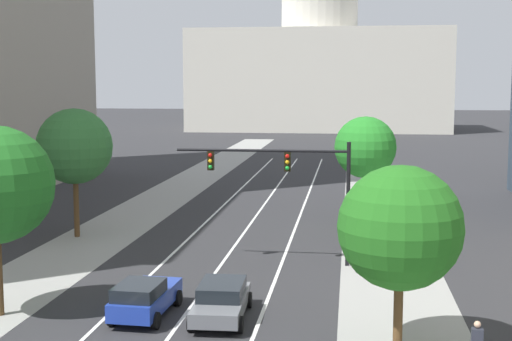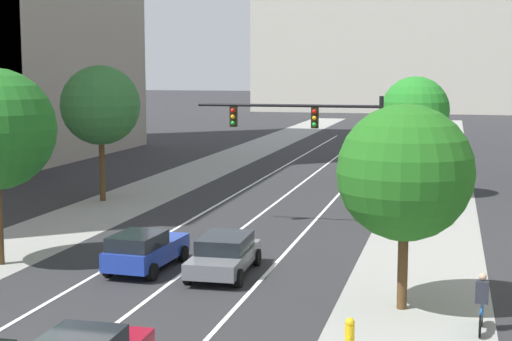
{
  "view_description": "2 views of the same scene",
  "coord_description": "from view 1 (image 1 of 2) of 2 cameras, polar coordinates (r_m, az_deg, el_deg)",
  "views": [
    {
      "loc": [
        6.37,
        -16.43,
        9.1
      ],
      "look_at": [
        0.51,
        27.86,
        3.66
      ],
      "focal_mm": 50.03,
      "sensor_mm": 36.0,
      "label": 1
    },
    {
      "loc": [
        9.42,
        -16.54,
        7.48
      ],
      "look_at": [
        0.64,
        18.24,
        2.76
      ],
      "focal_mm": 54.48,
      "sensor_mm": 36.0,
      "label": 2
    }
  ],
  "objects": [
    {
      "name": "traffic_signal_mast",
      "position": [
        35.72,
        2.8,
        -0.38
      ],
      "size": [
        8.78,
        0.39,
        6.25
      ],
      "color": "black",
      "rests_on": "ground"
    },
    {
      "name": "sidewalk_left",
      "position": [
        54.29,
        -8.41,
        -2.77
      ],
      "size": [
        4.85,
        130.0,
        0.01
      ],
      "primitive_type": "cube",
      "color": "gray",
      "rests_on": "ground"
    },
    {
      "name": "ground_plane",
      "position": [
        57.51,
        1.09,
        -2.16
      ],
      "size": [
        400.0,
        400.0,
        0.0
      ],
      "primitive_type": "plane",
      "color": "#2B2B2D"
    },
    {
      "name": "street_tree_near_left",
      "position": [
        43.4,
        -14.31,
        1.87
      ],
      "size": [
        4.48,
        4.48,
        7.68
      ],
      "color": "#51381E",
      "rests_on": "ground"
    },
    {
      "name": "street_tree_far_right",
      "position": [
        46.04,
        8.74,
        1.83
      ],
      "size": [
        3.95,
        3.95,
        7.05
      ],
      "color": "#51381E",
      "rests_on": "ground"
    },
    {
      "name": "capitol_building",
      "position": [
        143.47,
        5.06,
        8.77
      ],
      "size": [
        49.68,
        23.34,
        41.52
      ],
      "color": "beige",
      "rests_on": "ground"
    },
    {
      "name": "street_tree_near_right",
      "position": [
        24.41,
        11.46,
        -4.52
      ],
      "size": [
        4.23,
        4.23,
        6.43
      ],
      "color": "#51381E",
      "rests_on": "ground"
    },
    {
      "name": "lane_stripe_left",
      "position": [
        43.44,
        -5.12,
        -5.16
      ],
      "size": [
        0.16,
        90.0,
        0.01
      ],
      "primitive_type": "cube",
      "color": "white",
      "rests_on": "ground"
    },
    {
      "name": "car_blue",
      "position": [
        28.66,
        -8.9,
        -9.99
      ],
      "size": [
        2.12,
        4.31,
        1.52
      ],
      "rotation": [
        0.0,
        0.0,
        1.52
      ],
      "color": "#1E389E",
      "rests_on": "ground"
    },
    {
      "name": "lane_stripe_right",
      "position": [
        42.55,
        2.85,
        -5.4
      ],
      "size": [
        0.16,
        90.0,
        0.01
      ],
      "primitive_type": "cube",
      "color": "white",
      "rests_on": "ground"
    },
    {
      "name": "car_gray",
      "position": [
        28.22,
        -2.78,
        -10.27
      ],
      "size": [
        2.18,
        4.54,
        1.41
      ],
      "rotation": [
        0.0,
        0.0,
        1.61
      ],
      "color": "slate",
      "rests_on": "ground"
    },
    {
      "name": "lane_stripe_center",
      "position": [
        42.89,
        -1.17,
        -5.29
      ],
      "size": [
        0.16,
        90.0,
        0.01
      ],
      "primitive_type": "cube",
      "color": "white",
      "rests_on": "ground"
    },
    {
      "name": "sidewalk_right",
      "position": [
        52.27,
        9.72,
        -3.18
      ],
      "size": [
        4.85,
        130.0,
        0.01
      ],
      "primitive_type": "cube",
      "color": "gray",
      "rests_on": "ground"
    }
  ]
}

